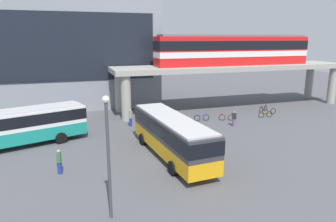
% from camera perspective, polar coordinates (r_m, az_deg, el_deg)
% --- Properties ---
extents(ground_plane, '(120.00, 120.00, 0.00)m').
position_cam_1_polar(ground_plane, '(33.14, -5.82, -2.55)').
color(ground_plane, '#515156').
extents(station_building, '(23.25, 15.60, 14.59)m').
position_cam_1_polar(station_building, '(46.97, -18.09, 10.61)').
color(station_building, gray).
rests_on(station_building, ground_plane).
extents(elevated_platform, '(31.75, 6.00, 5.65)m').
position_cam_1_polar(elevated_platform, '(41.41, 12.01, 7.28)').
color(elevated_platform, '#9E9B93').
rests_on(elevated_platform, ground_plane).
extents(train, '(20.81, 2.96, 3.84)m').
position_cam_1_polar(train, '(41.19, 12.12, 11.11)').
color(train, red).
rests_on(train, elevated_platform).
extents(bus_main, '(3.39, 11.20, 3.22)m').
position_cam_1_polar(bus_main, '(23.70, 0.63, -4.00)').
color(bus_main, orange).
rests_on(bus_main, ground_plane).
extents(bus_secondary, '(11.29, 5.78, 3.22)m').
position_cam_1_polar(bus_secondary, '(28.84, -26.07, -2.22)').
color(bus_secondary, teal).
rests_on(bus_secondary, ground_plane).
extents(bicycle_brown, '(1.77, 0.39, 1.04)m').
position_cam_1_polar(bicycle_brown, '(39.47, 18.25, -0.03)').
color(bicycle_brown, black).
rests_on(bicycle_brown, ground_plane).
extents(bicycle_black, '(1.67, 0.75, 1.04)m').
position_cam_1_polar(bicycle_black, '(40.56, 17.31, 0.39)').
color(bicycle_black, black).
rests_on(bicycle_black, ground_plane).
extents(bicycle_orange, '(1.79, 0.24, 1.04)m').
position_cam_1_polar(bicycle_orange, '(37.66, 17.67, -0.61)').
color(bicycle_orange, black).
rests_on(bicycle_orange, ground_plane).
extents(bicycle_blue, '(1.78, 0.30, 1.04)m').
position_cam_1_polar(bicycle_blue, '(34.66, 6.26, -1.23)').
color(bicycle_blue, black).
rests_on(bicycle_blue, ground_plane).
extents(bicycle_red, '(1.69, 0.70, 1.04)m').
position_cam_1_polar(bicycle_red, '(35.21, 10.87, -1.16)').
color(bicycle_red, black).
rests_on(bicycle_red, ground_plane).
extents(pedestrian_near_building, '(0.32, 0.42, 1.74)m').
position_cam_1_polar(pedestrian_near_building, '(22.46, -19.57, -9.00)').
color(pedestrian_near_building, navy).
rests_on(pedestrian_near_building, ground_plane).
extents(pedestrian_at_kerb, '(0.47, 0.47, 1.62)m').
position_cam_1_polar(pedestrian_at_kerb, '(33.01, 12.18, -1.50)').
color(pedestrian_at_kerb, '#724C8C').
rests_on(pedestrian_at_kerb, ground_plane).
extents(pedestrian_walking_across, '(0.47, 0.45, 1.83)m').
position_cam_1_polar(pedestrian_walking_across, '(32.46, -6.99, -1.34)').
color(pedestrian_walking_across, navy).
rests_on(pedestrian_walking_across, ground_plane).
extents(lamp_post, '(0.36, 0.36, 6.45)m').
position_cam_1_polar(lamp_post, '(15.45, -11.08, -6.90)').
color(lamp_post, '#3F3F44').
rests_on(lamp_post, ground_plane).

